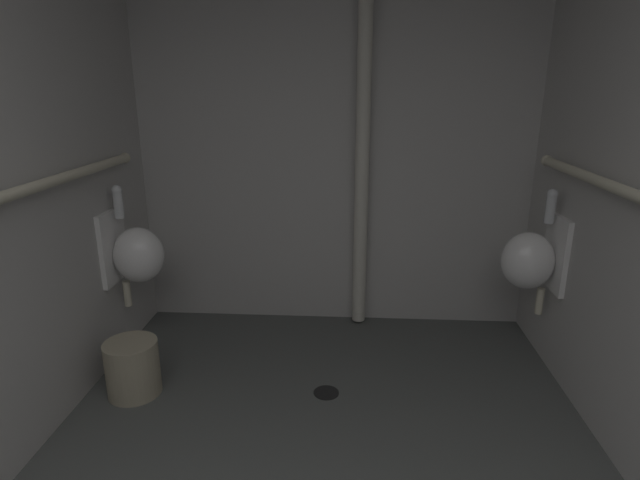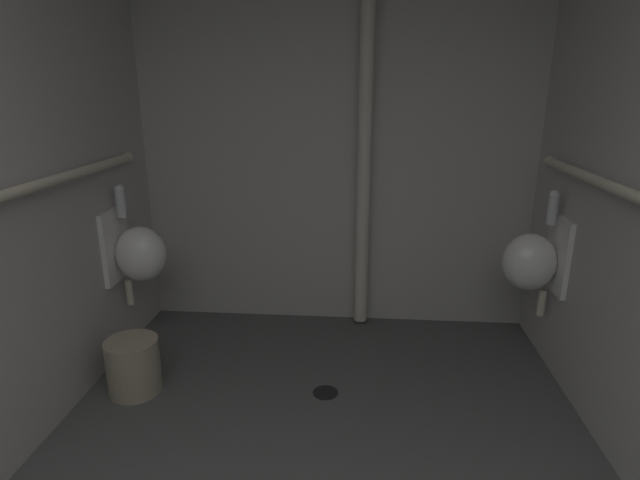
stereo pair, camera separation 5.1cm
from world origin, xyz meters
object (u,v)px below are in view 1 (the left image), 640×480
standpipe_back_wall (363,136)px  waste_bin (133,368)px  urinal_right_mid (532,259)px  floor_drain (326,392)px  urinal_left_mid (135,253)px

standpipe_back_wall → waste_bin: size_ratio=8.42×
waste_bin → urinal_right_mid: bearing=12.2°
urinal_right_mid → floor_drain: size_ratio=5.39×
urinal_right_mid → floor_drain: bearing=-160.3°
standpipe_back_wall → waste_bin: 1.95m
urinal_right_mid → floor_drain: 1.41m
urinal_right_mid → standpipe_back_wall: 1.27m
urinal_left_mid → floor_drain: bearing=-18.0°
urinal_right_mid → waste_bin: urinal_right_mid is taller
floor_drain → standpipe_back_wall: bearing=78.1°
urinal_right_mid → standpipe_back_wall: size_ratio=0.29×
urinal_left_mid → floor_drain: (1.17, -0.38, -0.66)m
urinal_left_mid → standpipe_back_wall: bearing=20.6°
standpipe_back_wall → urinal_right_mid: bearing=-25.4°
standpipe_back_wall → floor_drain: size_ratio=18.45×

